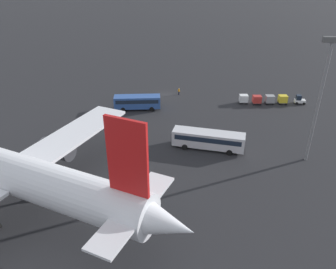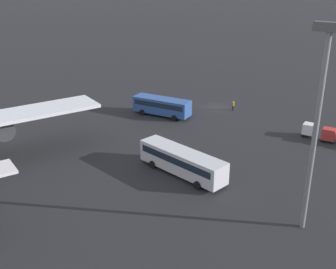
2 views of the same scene
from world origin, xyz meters
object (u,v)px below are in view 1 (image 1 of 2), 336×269
baggage_tug (299,100)px  worker_person (179,91)px  cargo_cart_white (244,99)px  cargo_cart_grey (270,99)px  shuttle_bus_far (208,139)px  cargo_cart_red (257,99)px  shuttle_bus_near (137,101)px  cargo_cart_yellow (283,99)px

baggage_tug → worker_person: 28.50m
baggage_tug → worker_person: baggage_tug is taller
cargo_cart_white → cargo_cart_grey: bearing=-178.3°
shuttle_bus_far → cargo_cart_red: shuttle_bus_far is taller
shuttle_bus_near → cargo_cart_white: bearing=-175.0°
shuttle_bus_far → cargo_cart_grey: bearing=-114.6°
worker_person → shuttle_bus_far: bearing=104.2°
cargo_cart_red → cargo_cart_grey: bearing=-170.7°
shuttle_bus_near → cargo_cart_white: shuttle_bus_near is taller
baggage_tug → worker_person: (28.29, -3.46, -0.07)m
shuttle_bus_far → cargo_cart_white: shuttle_bus_far is taller
worker_person → cargo_cart_white: cargo_cart_white is taller
shuttle_bus_near → shuttle_bus_far: (-15.36, 16.36, 0.06)m
cargo_cart_grey → cargo_cart_red: size_ratio=1.00×
shuttle_bus_far → cargo_cart_white: (-8.73, -21.79, -0.72)m
baggage_tug → cargo_cart_grey: baggage_tug is taller
baggage_tug → cargo_cart_red: baggage_tug is taller
shuttle_bus_near → cargo_cart_grey: 30.64m
cargo_cart_red → cargo_cart_white: (3.01, -0.32, 0.00)m
shuttle_bus_near → cargo_cart_white: (-24.09, -5.44, -0.67)m
shuttle_bus_near → shuttle_bus_far: shuttle_bus_far is taller
worker_person → cargo_cart_grey: (-21.35, 4.18, 0.32)m
cargo_cart_red → cargo_cart_white: 3.03m
cargo_cart_red → cargo_cart_white: same height
cargo_cart_yellow → cargo_cart_grey: same height
cargo_cart_yellow → cargo_cart_red: bearing=7.4°
shuttle_bus_near → cargo_cart_red: size_ratio=4.96×
cargo_cart_white → worker_person: bearing=-15.9°
shuttle_bus_far → shuttle_bus_near: bearing=-37.5°
baggage_tug → shuttle_bus_near: bearing=10.4°
baggage_tug → cargo_cart_yellow: 3.97m
shuttle_bus_far → worker_person: 27.00m
cargo_cart_white → cargo_cart_red: bearing=174.0°
worker_person → cargo_cart_yellow: bearing=170.9°
cargo_cart_grey → cargo_cart_white: size_ratio=1.00×
shuttle_bus_near → baggage_tug: size_ratio=4.34×
cargo_cart_yellow → cargo_cart_white: size_ratio=1.00×
worker_person → cargo_cart_grey: bearing=168.9°
shuttle_bus_near → baggage_tug: shuttle_bus_near is taller
shuttle_bus_far → cargo_cart_red: bearing=-109.4°
shuttle_bus_far → cargo_cart_yellow: 28.49m
shuttle_bus_near → worker_person: shuttle_bus_near is taller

